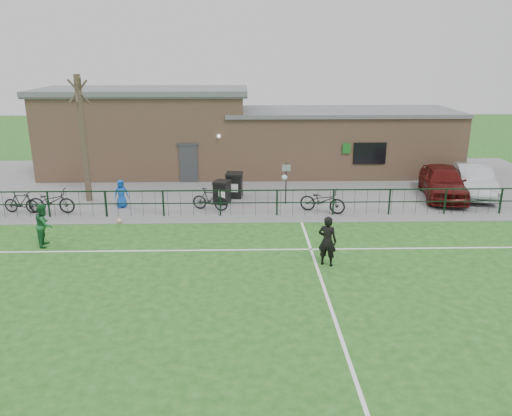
{
  "coord_description": "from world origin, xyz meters",
  "views": [
    {
      "loc": [
        -0.44,
        -13.02,
        6.97
      ],
      "look_at": [
        0.0,
        5.0,
        1.3
      ],
      "focal_mm": 35.0,
      "sensor_mm": 36.0,
      "label": 1
    }
  ],
  "objects_px": {
    "wheelie_bin_right": "(234,186)",
    "bicycle_e": "(322,200)",
    "wheelie_bin_left": "(222,193)",
    "car_silver": "(473,180)",
    "bicycle_b": "(21,202)",
    "bare_tree": "(83,140)",
    "spectator_child": "(121,194)",
    "sign_post": "(286,183)",
    "bicycle_c": "(51,201)",
    "outfield_player": "(44,225)",
    "car_maroon": "(443,182)",
    "ball_ground": "(119,221)",
    "bicycle_d": "(210,199)"
  },
  "relations": [
    {
      "from": "car_maroon",
      "to": "outfield_player",
      "type": "height_order",
      "value": "car_maroon"
    },
    {
      "from": "bare_tree",
      "to": "ball_ground",
      "type": "xyz_separation_m",
      "value": [
        2.24,
        -3.39,
        -2.89
      ]
    },
    {
      "from": "outfield_player",
      "to": "ball_ground",
      "type": "bearing_deg",
      "value": -50.05
    },
    {
      "from": "wheelie_bin_left",
      "to": "sign_post",
      "type": "relative_size",
      "value": 0.5
    },
    {
      "from": "wheelie_bin_right",
      "to": "bicycle_c",
      "type": "xyz_separation_m",
      "value": [
        -8.15,
        -2.39,
        -0.02
      ]
    },
    {
      "from": "wheelie_bin_left",
      "to": "sign_post",
      "type": "height_order",
      "value": "sign_post"
    },
    {
      "from": "wheelie_bin_right",
      "to": "car_silver",
      "type": "xyz_separation_m",
      "value": [
        12.05,
        0.1,
        0.18
      ]
    },
    {
      "from": "wheelie_bin_right",
      "to": "bare_tree",
      "type": "bearing_deg",
      "value": -170.71
    },
    {
      "from": "car_maroon",
      "to": "bicycle_e",
      "type": "relative_size",
      "value": 2.27
    },
    {
      "from": "bicycle_e",
      "to": "outfield_player",
      "type": "bearing_deg",
      "value": 132.66
    },
    {
      "from": "car_silver",
      "to": "car_maroon",
      "type": "bearing_deg",
      "value": -152.75
    },
    {
      "from": "wheelie_bin_left",
      "to": "outfield_player",
      "type": "bearing_deg",
      "value": -122.16
    },
    {
      "from": "outfield_player",
      "to": "ball_ground",
      "type": "distance_m",
      "value": 3.32
    },
    {
      "from": "bicycle_d",
      "to": "outfield_player",
      "type": "distance_m",
      "value": 7.23
    },
    {
      "from": "bicycle_d",
      "to": "bicycle_e",
      "type": "bearing_deg",
      "value": -78.03
    },
    {
      "from": "bare_tree",
      "to": "bicycle_d",
      "type": "height_order",
      "value": "bare_tree"
    },
    {
      "from": "sign_post",
      "to": "bicycle_d",
      "type": "relative_size",
      "value": 1.18
    },
    {
      "from": "spectator_child",
      "to": "ball_ground",
      "type": "distance_m",
      "value": 2.33
    },
    {
      "from": "car_maroon",
      "to": "bicycle_c",
      "type": "bearing_deg",
      "value": -162.54
    },
    {
      "from": "car_maroon",
      "to": "car_silver",
      "type": "xyz_separation_m",
      "value": [
        1.73,
        0.46,
        -0.05
      ]
    },
    {
      "from": "wheelie_bin_right",
      "to": "outfield_player",
      "type": "bearing_deg",
      "value": -132.34
    },
    {
      "from": "bicycle_e",
      "to": "bicycle_b",
      "type": "bearing_deg",
      "value": 112.93
    },
    {
      "from": "sign_post",
      "to": "outfield_player",
      "type": "xyz_separation_m",
      "value": [
        -9.43,
        -5.06,
        -0.21
      ]
    },
    {
      "from": "car_maroon",
      "to": "wheelie_bin_right",
      "type": "bearing_deg",
      "value": -170.81
    },
    {
      "from": "wheelie_bin_left",
      "to": "car_maroon",
      "type": "distance_m",
      "value": 10.91
    },
    {
      "from": "bicycle_b",
      "to": "bicycle_d",
      "type": "distance_m",
      "value": 8.46
    },
    {
      "from": "car_maroon",
      "to": "bicycle_d",
      "type": "xyz_separation_m",
      "value": [
        -11.39,
        -1.77,
        -0.3
      ]
    },
    {
      "from": "bare_tree",
      "to": "bicycle_d",
      "type": "distance_m",
      "value": 6.7
    },
    {
      "from": "sign_post",
      "to": "bicycle_c",
      "type": "distance_m",
      "value": 10.69
    },
    {
      "from": "bicycle_d",
      "to": "bicycle_e",
      "type": "height_order",
      "value": "bicycle_e"
    },
    {
      "from": "sign_post",
      "to": "car_maroon",
      "type": "distance_m",
      "value": 7.91
    },
    {
      "from": "wheelie_bin_left",
      "to": "car_silver",
      "type": "relative_size",
      "value": 0.22
    },
    {
      "from": "bare_tree",
      "to": "outfield_player",
      "type": "relative_size",
      "value": 3.7
    },
    {
      "from": "bare_tree",
      "to": "bicycle_e",
      "type": "bearing_deg",
      "value": -10.83
    },
    {
      "from": "bicycle_c",
      "to": "ball_ground",
      "type": "bearing_deg",
      "value": -110.87
    },
    {
      "from": "wheelie_bin_left",
      "to": "car_maroon",
      "type": "height_order",
      "value": "car_maroon"
    },
    {
      "from": "bare_tree",
      "to": "spectator_child",
      "type": "bearing_deg",
      "value": -32.14
    },
    {
      "from": "bicycle_e",
      "to": "ball_ground",
      "type": "height_order",
      "value": "bicycle_e"
    },
    {
      "from": "bicycle_b",
      "to": "wheelie_bin_left",
      "type": "bearing_deg",
      "value": -73.27
    },
    {
      "from": "sign_post",
      "to": "car_maroon",
      "type": "relative_size",
      "value": 0.42
    },
    {
      "from": "wheelie_bin_right",
      "to": "car_silver",
      "type": "height_order",
      "value": "car_silver"
    },
    {
      "from": "bicycle_c",
      "to": "ball_ground",
      "type": "height_order",
      "value": "bicycle_c"
    },
    {
      "from": "bicycle_d",
      "to": "spectator_child",
      "type": "xyz_separation_m",
      "value": [
        -4.14,
        0.5,
        0.15
      ]
    },
    {
      "from": "wheelie_bin_right",
      "to": "bicycle_e",
      "type": "height_order",
      "value": "wheelie_bin_right"
    },
    {
      "from": "sign_post",
      "to": "bicycle_c",
      "type": "xyz_separation_m",
      "value": [
        -10.62,
        -1.15,
        -0.45
      ]
    },
    {
      "from": "car_silver",
      "to": "wheelie_bin_left",
      "type": "bearing_deg",
      "value": -162.39
    },
    {
      "from": "bicycle_e",
      "to": "ball_ground",
      "type": "relative_size",
      "value": 9.26
    },
    {
      "from": "car_silver",
      "to": "bicycle_d",
      "type": "bearing_deg",
      "value": -157.87
    },
    {
      "from": "sign_post",
      "to": "bare_tree",
      "type": "bearing_deg",
      "value": 175.34
    },
    {
      "from": "bicycle_c",
      "to": "bicycle_d",
      "type": "height_order",
      "value": "bicycle_c"
    }
  ]
}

